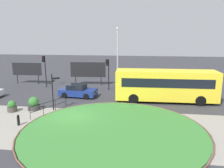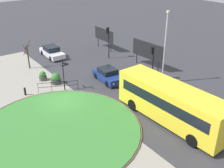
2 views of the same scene
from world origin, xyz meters
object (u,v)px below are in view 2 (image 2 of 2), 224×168
bus_yellow (171,103)px  car_near_lane (108,75)px  car_far_lane (52,52)px  lamppost_tall (165,46)px  traffic_light_near (108,36)px  billboard_right (148,51)px  street_tree_bare (28,55)px  bollard_foreground (25,91)px  planter_near_signpost (56,79)px  billboard_left (104,35)px  traffic_light_far (153,56)px  signpost_directional (64,72)px  planter_kerbside (43,76)px

bus_yellow → car_near_lane: bearing=-4.6°
car_far_lane → lamppost_tall: size_ratio=0.59×
traffic_light_near → billboard_right: bearing=-170.9°
street_tree_bare → bus_yellow: bearing=16.3°
bollard_foreground → traffic_light_near: traffic_light_near is taller
car_far_lane → planter_near_signpost: size_ratio=3.72×
car_near_lane → bollard_foreground: bearing=-99.1°
bollard_foreground → billboard_right: size_ratio=0.18×
billboard_left → billboard_right: bearing=1.4°
planter_near_signpost → car_near_lane: bearing=61.4°
car_far_lane → street_tree_bare: (2.11, -4.00, 1.05)m
bollard_foreground → traffic_light_far: 13.49m
car_far_lane → traffic_light_far: size_ratio=1.18×
traffic_light_near → traffic_light_far: (8.37, -0.21, -0.20)m
lamppost_tall → street_tree_bare: 16.07m
car_near_lane → billboard_left: billboard_left is taller
traffic_light_near → billboard_right: size_ratio=0.85×
signpost_directional → car_near_lane: signpost_directional is taller
signpost_directional → car_far_lane: signpost_directional is taller
planter_near_signpost → street_tree_bare: 5.93m
street_tree_bare → planter_kerbside: bearing=-0.4°
traffic_light_far → billboard_left: size_ratio=0.89×
traffic_light_near → signpost_directional: bearing=106.7°
bollard_foreground → lamppost_tall: lamppost_tall is taller
traffic_light_far → lamppost_tall: bearing=-148.9°
planter_kerbside → billboard_right: bearing=71.2°
car_far_lane → traffic_light_far: traffic_light_far is taller
lamppost_tall → billboard_right: (-4.22, 1.73, -2.03)m
signpost_directional → bus_yellow: bearing=23.0°
bollard_foreground → car_far_lane: bearing=141.0°
bus_yellow → planter_kerbside: 14.74m
bus_yellow → car_near_lane: (-9.39, 0.48, -1.07)m
car_near_lane → planter_kerbside: 7.17m
billboard_left → planter_near_signpost: bearing=-60.0°
lamppost_tall → billboard_left: 13.13m
planter_kerbside → billboard_left: bearing=112.1°
bus_yellow → billboard_left: (-18.39, 6.24, 0.32)m
traffic_light_near → lamppost_tall: 9.61m
lamppost_tall → billboard_left: size_ratio=1.79×
traffic_light_near → planter_near_signpost: traffic_light_near is taller
bus_yellow → lamppost_tall: 7.69m
bus_yellow → planter_kerbside: bearing=19.2°
bus_yellow → planter_kerbside: size_ratio=9.80×
signpost_directional → traffic_light_near: size_ratio=0.82×
car_far_lane → planter_kerbside: 7.41m
bollard_foreground → car_far_lane: 10.90m
billboard_left → planter_near_signpost: billboard_left is taller
car_near_lane → planter_near_signpost: bearing=-114.0°
car_near_lane → street_tree_bare: street_tree_bare is taller
traffic_light_near → planter_near_signpost: 9.77m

